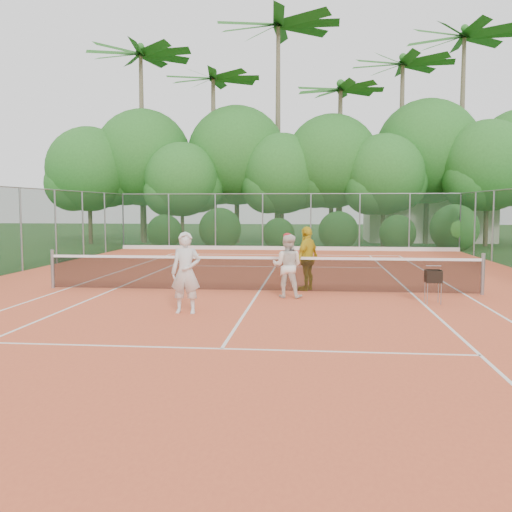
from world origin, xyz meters
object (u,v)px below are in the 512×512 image
Objects in this scene: player_center_grp at (287,266)px; player_yellow at (307,258)px; player_white at (186,273)px; ball_hopper at (433,277)px.

player_center_grp is 1.39m from player_yellow.
player_white reaches higher than player_yellow.
player_yellow is at bearing 143.77° from ball_hopper.
player_yellow reaches higher than player_center_grp.
player_center_grp reaches higher than ball_hopper.
player_white is 4.51m from player_yellow.
player_center_grp is at bearing 6.93° from player_yellow.
player_center_grp is 0.93× the size of player_yellow.
player_white is at bearing -7.54° from player_yellow.
player_white is at bearing -131.39° from player_center_grp.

